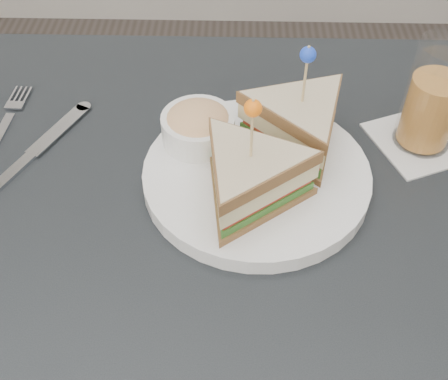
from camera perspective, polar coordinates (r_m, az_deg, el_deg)
table at (r=0.70m, az=-0.84°, el=-7.63°), size 0.80×0.80×0.75m
plate_meal at (r=0.66m, az=4.00°, el=3.80°), size 0.32×0.31×0.16m
cutlery_fork at (r=0.83m, az=-21.23°, el=6.50°), size 0.03×0.17×0.00m
cutlery_knife at (r=0.76m, az=-18.58°, el=3.79°), size 0.10×0.19×0.01m
drink_set at (r=0.75m, az=20.47°, el=8.36°), size 0.15×0.15×0.15m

